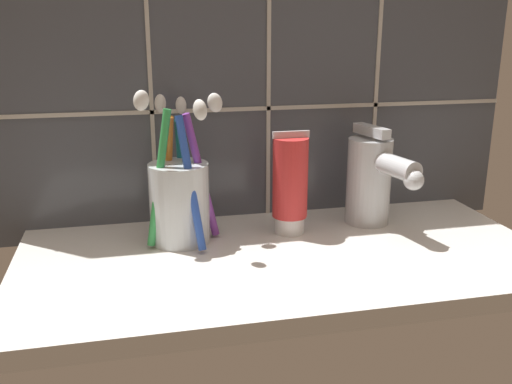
# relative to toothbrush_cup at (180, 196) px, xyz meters

# --- Properties ---
(sink_counter) EXTENTS (0.59, 0.29, 0.02)m
(sink_counter) POSITION_rel_toothbrush_cup_xyz_m (0.11, -0.06, -0.07)
(sink_counter) COLOR silver
(sink_counter) RESTS_ON ground
(tile_wall_backsplash) EXTENTS (0.69, 0.02, 0.43)m
(tile_wall_backsplash) POSITION_rel_toothbrush_cup_xyz_m (0.11, 0.08, 0.14)
(tile_wall_backsplash) COLOR #4C515B
(tile_wall_backsplash) RESTS_ON ground
(toothbrush_cup) EXTENTS (0.10, 0.13, 0.18)m
(toothbrush_cup) POSITION_rel_toothbrush_cup_xyz_m (0.00, 0.00, 0.00)
(toothbrush_cup) COLOR silver
(toothbrush_cup) RESTS_ON sink_counter
(toothpaste_tube) EXTENTS (0.04, 0.04, 0.13)m
(toothpaste_tube) POSITION_rel_toothbrush_cup_xyz_m (0.13, -0.00, 0.01)
(toothpaste_tube) COLOR white
(toothpaste_tube) RESTS_ON sink_counter
(sink_faucet) EXTENTS (0.06, 0.12, 0.13)m
(sink_faucet) POSITION_rel_toothbrush_cup_xyz_m (0.24, 0.01, 0.01)
(sink_faucet) COLOR silver
(sink_faucet) RESTS_ON sink_counter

